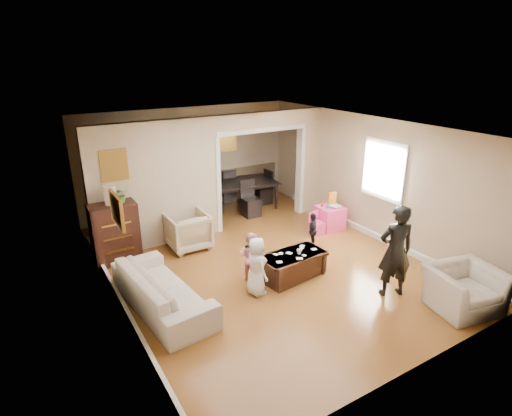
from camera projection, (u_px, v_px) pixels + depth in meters
floor at (261, 261)px, 8.06m from camera, size 7.00×7.00×0.00m
partition_left at (157, 185)px, 8.38m from camera, size 2.75×0.18×2.60m
partition_right at (308, 161)px, 10.25m from camera, size 0.55×0.18×2.60m
partition_header at (261, 120)px, 9.19m from camera, size 2.22×0.18×0.35m
window_pane at (384, 170)px, 8.52m from camera, size 0.03×0.95×1.10m
framed_art_partition at (114, 165)px, 7.71m from camera, size 0.45×0.03×0.55m
framed_art_sofa_wall at (117, 210)px, 5.64m from camera, size 0.03×0.55×0.40m
framed_art_alcove at (228, 140)px, 10.76m from camera, size 0.45×0.03×0.55m
sofa at (162, 289)px, 6.51m from camera, size 1.09×2.29×0.65m
armchair_back at (188, 231)px, 8.51m from camera, size 0.82×0.84×0.75m
armchair_front at (464, 289)px, 6.49m from camera, size 1.20×1.10×0.67m
dresser at (115, 233)px, 7.89m from camera, size 0.86×0.48×1.18m
table_lamp at (110, 195)px, 7.62m from camera, size 0.22×0.22×0.36m
potted_plant at (121, 195)px, 7.73m from camera, size 0.27×0.23×0.30m
coffee_table at (292, 265)px, 7.46m from camera, size 1.25×0.75×0.44m
coffee_cup at (299, 252)px, 7.37m from camera, size 0.10×0.10×0.08m
play_table at (330, 217)px, 9.51m from camera, size 0.59×0.59×0.53m
cereal_box at (332, 198)px, 9.50m from camera, size 0.20×0.08×0.30m
cyan_cup at (328, 206)px, 9.32m from camera, size 0.08×0.08×0.08m
toy_block at (323, 205)px, 9.45m from camera, size 0.09×0.08×0.05m
play_bowl at (336, 207)px, 9.34m from camera, size 0.24×0.24×0.06m
dining_table at (238, 195)px, 10.73m from camera, size 2.16×1.44×0.70m
adult_person at (395, 251)px, 6.70m from camera, size 0.68×0.57×1.60m
child_kneel_a at (257, 266)px, 6.82m from camera, size 0.34×0.50×1.01m
child_kneel_b at (251, 256)px, 7.28m from camera, size 0.51×0.55×0.91m
child_toddler at (313, 231)px, 8.51m from camera, size 0.44×0.46×0.77m
craft_papers at (294, 253)px, 7.40m from camera, size 0.94×0.50×0.00m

